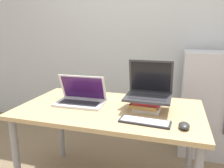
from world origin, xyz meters
TOP-DOWN VIEW (x-y plane):
  - wall_back at (0.00, 1.59)m, footprint 8.00×0.05m
  - desk at (0.00, 0.39)m, footprint 1.35×0.77m
  - laptop_left at (-0.24, 0.40)m, footprint 0.38×0.23m
  - book_stack at (0.27, 0.43)m, footprint 0.22×0.29m
  - laptop_on_books at (0.28, 0.44)m, footprint 0.33×0.26m
  - wireless_keyboard at (0.29, 0.18)m, footprint 0.33×0.13m
  - mouse at (0.53, 0.16)m, footprint 0.06×0.10m
  - mini_fridge at (0.78, 1.27)m, footprint 0.50×0.49m

SIDE VIEW (x-z plane):
  - mini_fridge at x=0.78m, z-range 0.00..1.08m
  - desk at x=0.00m, z-range 0.28..1.00m
  - wireless_keyboard at x=0.29m, z-range 0.72..0.73m
  - mouse at x=0.53m, z-range 0.72..0.75m
  - book_stack at x=0.27m, z-range 0.72..0.81m
  - laptop_left at x=-0.24m, z-range 0.65..0.87m
  - laptop_on_books at x=0.28m, z-range 0.72..0.99m
  - wall_back at x=0.00m, z-range 0.00..2.70m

